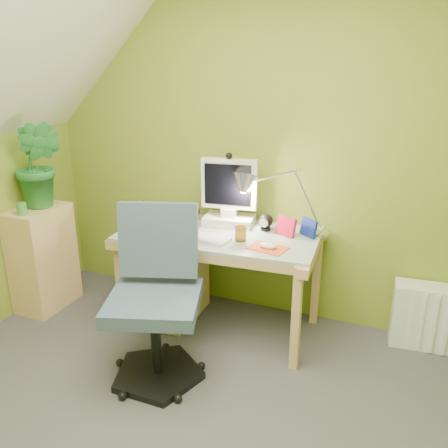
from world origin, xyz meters
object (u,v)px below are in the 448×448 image
at_px(side_ledge, 43,258).
at_px(potted_plant, 39,165).
at_px(task_chair, 154,299).
at_px(radiator, 427,316).
at_px(desk, 219,280).
at_px(desk_lamp, 295,186).
at_px(monitor, 229,190).

xyz_separation_m(side_ledge, potted_plant, (0.03, 0.05, 0.70)).
height_order(task_chair, radiator, task_chair).
distance_m(task_chair, radiator, 1.76).
bearing_deg(side_ledge, potted_plant, 58.65).
bearing_deg(desk, side_ledge, -174.08).
height_order(side_ledge, task_chair, task_chair).
height_order(potted_plant, task_chair, potted_plant).
xyz_separation_m(side_ledge, radiator, (2.66, 0.50, -0.17)).
relative_size(side_ledge, radiator, 1.80).
bearing_deg(potted_plant, radiator, 9.73).
height_order(desk, side_ledge, side_ledge).
height_order(desk, task_chair, task_chair).
bearing_deg(desk_lamp, radiator, 7.19).
relative_size(task_chair, radiator, 2.42).
bearing_deg(monitor, side_ledge, -171.17).
bearing_deg(task_chair, desk, 61.83).
bearing_deg(task_chair, desk_lamp, 38.06).
relative_size(potted_plant, task_chair, 0.60).
relative_size(side_ledge, task_chair, 0.75).
bearing_deg(side_ledge, monitor, 17.26).
relative_size(monitor, potted_plant, 0.78).
height_order(monitor, task_chair, monitor).
bearing_deg(side_ledge, desk, 9.91).
distance_m(desk_lamp, task_chair, 1.14).
xyz_separation_m(desk, monitor, (0.00, 0.18, 0.59)).
bearing_deg(desk_lamp, desk, -156.79).
bearing_deg(radiator, task_chair, -152.05).
height_order(monitor, potted_plant, potted_plant).
bearing_deg(potted_plant, side_ledge, -121.35).
bearing_deg(potted_plant, desk_lamp, 11.71).
relative_size(monitor, side_ledge, 0.63).
relative_size(monitor, task_chair, 0.47).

